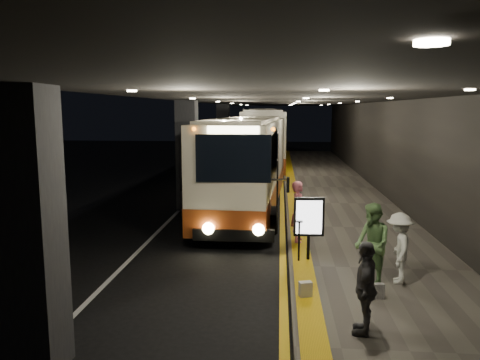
{
  "coord_description": "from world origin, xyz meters",
  "views": [
    {
      "loc": [
        2.23,
        -14.55,
        4.04
      ],
      "look_at": [
        0.91,
        0.88,
        1.7
      ],
      "focal_mm": 35.0,
      "sensor_mm": 36.0,
      "label": 1
    }
  ],
  "objects_px": {
    "stanchion_post": "(299,241)",
    "bag_plain": "(305,289)",
    "coach_main": "(248,168)",
    "info_sign": "(309,218)",
    "coach_second": "(262,142)",
    "passenger_waiting_green": "(372,244)",
    "passenger_waiting_white": "(399,248)",
    "passenger_waiting_grey": "(365,288)",
    "coach_third": "(267,132)",
    "passenger_boarding": "(299,212)",
    "bag_polka": "(378,291)"
  },
  "relations": [
    {
      "from": "coach_second",
      "to": "coach_third",
      "type": "relative_size",
      "value": 0.98
    },
    {
      "from": "passenger_waiting_grey",
      "to": "info_sign",
      "type": "relative_size",
      "value": 1.01
    },
    {
      "from": "info_sign",
      "to": "stanchion_post",
      "type": "height_order",
      "value": "info_sign"
    },
    {
      "from": "coach_main",
      "to": "info_sign",
      "type": "xyz_separation_m",
      "value": [
        2.05,
        -6.54,
        -0.47
      ]
    },
    {
      "from": "bag_plain",
      "to": "passenger_waiting_white",
      "type": "bearing_deg",
      "value": 26.1
    },
    {
      "from": "passenger_waiting_white",
      "to": "passenger_waiting_grey",
      "type": "bearing_deg",
      "value": -14.51
    },
    {
      "from": "coach_main",
      "to": "passenger_waiting_grey",
      "type": "bearing_deg",
      "value": -72.41
    },
    {
      "from": "coach_third",
      "to": "passenger_waiting_grey",
      "type": "distance_m",
      "value": 36.61
    },
    {
      "from": "coach_main",
      "to": "passenger_waiting_white",
      "type": "xyz_separation_m",
      "value": [
        3.98,
        -7.98,
        -0.78
      ]
    },
    {
      "from": "bag_plain",
      "to": "stanchion_post",
      "type": "height_order",
      "value": "stanchion_post"
    },
    {
      "from": "bag_polka",
      "to": "stanchion_post",
      "type": "height_order",
      "value": "stanchion_post"
    },
    {
      "from": "coach_second",
      "to": "info_sign",
      "type": "height_order",
      "value": "coach_second"
    },
    {
      "from": "passenger_waiting_grey",
      "to": "info_sign",
      "type": "distance_m",
      "value": 4.08
    },
    {
      "from": "coach_second",
      "to": "bag_plain",
      "type": "distance_m",
      "value": 22.59
    },
    {
      "from": "bag_polka",
      "to": "passenger_waiting_green",
      "type": "bearing_deg",
      "value": 88.0
    },
    {
      "from": "coach_second",
      "to": "bag_polka",
      "type": "bearing_deg",
      "value": -84.06
    },
    {
      "from": "passenger_waiting_green",
      "to": "bag_plain",
      "type": "xyz_separation_m",
      "value": [
        -1.52,
        -0.95,
        -0.75
      ]
    },
    {
      "from": "coach_second",
      "to": "passenger_waiting_green",
      "type": "distance_m",
      "value": 21.78
    },
    {
      "from": "passenger_waiting_white",
      "to": "stanchion_post",
      "type": "bearing_deg",
      "value": -110.4
    },
    {
      "from": "passenger_waiting_white",
      "to": "bag_plain",
      "type": "relative_size",
      "value": 4.88
    },
    {
      "from": "passenger_waiting_green",
      "to": "passenger_waiting_grey",
      "type": "height_order",
      "value": "passenger_waiting_green"
    },
    {
      "from": "passenger_waiting_grey",
      "to": "coach_second",
      "type": "bearing_deg",
      "value": -160.49
    },
    {
      "from": "coach_third",
      "to": "info_sign",
      "type": "relative_size",
      "value": 7.74
    },
    {
      "from": "coach_main",
      "to": "coach_third",
      "type": "height_order",
      "value": "coach_third"
    },
    {
      "from": "bag_polka",
      "to": "info_sign",
      "type": "distance_m",
      "value": 2.92
    },
    {
      "from": "coach_second",
      "to": "passenger_waiting_green",
      "type": "xyz_separation_m",
      "value": [
        3.29,
        -21.51,
        -0.81
      ]
    },
    {
      "from": "coach_third",
      "to": "passenger_waiting_white",
      "type": "distance_m",
      "value": 34.18
    },
    {
      "from": "passenger_waiting_green",
      "to": "info_sign",
      "type": "bearing_deg",
      "value": -154.87
    },
    {
      "from": "coach_second",
      "to": "passenger_waiting_grey",
      "type": "distance_m",
      "value": 24.15
    },
    {
      "from": "passenger_boarding",
      "to": "bag_polka",
      "type": "height_order",
      "value": "passenger_boarding"
    },
    {
      "from": "bag_polka",
      "to": "coach_main",
      "type": "bearing_deg",
      "value": 110.36
    },
    {
      "from": "info_sign",
      "to": "passenger_boarding",
      "type": "bearing_deg",
      "value": 93.98
    },
    {
      "from": "passenger_boarding",
      "to": "passenger_waiting_white",
      "type": "bearing_deg",
      "value": -143.56
    },
    {
      "from": "coach_second",
      "to": "bag_polka",
      "type": "xyz_separation_m",
      "value": [
        3.26,
        -22.43,
        -1.56
      ]
    },
    {
      "from": "bag_plain",
      "to": "info_sign",
      "type": "distance_m",
      "value": 2.66
    },
    {
      "from": "passenger_waiting_white",
      "to": "stanchion_post",
      "type": "height_order",
      "value": "passenger_waiting_white"
    },
    {
      "from": "bag_plain",
      "to": "passenger_waiting_green",
      "type": "bearing_deg",
      "value": 32.11
    },
    {
      "from": "info_sign",
      "to": "coach_main",
      "type": "bearing_deg",
      "value": 104.65
    },
    {
      "from": "passenger_boarding",
      "to": "passenger_waiting_white",
      "type": "height_order",
      "value": "passenger_boarding"
    },
    {
      "from": "coach_second",
      "to": "passenger_waiting_green",
      "type": "relative_size",
      "value": 6.85
    },
    {
      "from": "coach_third",
      "to": "info_sign",
      "type": "height_order",
      "value": "coach_third"
    },
    {
      "from": "passenger_waiting_white",
      "to": "info_sign",
      "type": "distance_m",
      "value": 2.43
    },
    {
      "from": "info_sign",
      "to": "stanchion_post",
      "type": "xyz_separation_m",
      "value": [
        -0.25,
        -0.13,
        -0.59
      ]
    },
    {
      "from": "passenger_waiting_green",
      "to": "bag_plain",
      "type": "bearing_deg",
      "value": -73.55
    },
    {
      "from": "passenger_waiting_green",
      "to": "coach_third",
      "type": "bearing_deg",
      "value": 169.98
    },
    {
      "from": "passenger_waiting_grey",
      "to": "bag_polka",
      "type": "relative_size",
      "value": 5.09
    },
    {
      "from": "stanchion_post",
      "to": "coach_third",
      "type": "bearing_deg",
      "value": 93.15
    },
    {
      "from": "stanchion_post",
      "to": "bag_plain",
      "type": "bearing_deg",
      "value": -88.78
    },
    {
      "from": "passenger_boarding",
      "to": "coach_third",
      "type": "bearing_deg",
      "value": 5.61
    },
    {
      "from": "passenger_boarding",
      "to": "passenger_waiting_grey",
      "type": "xyz_separation_m",
      "value": [
        0.94,
        -5.7,
        -0.08
      ]
    }
  ]
}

